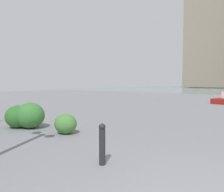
# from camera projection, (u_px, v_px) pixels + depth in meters

# --- Properties ---
(building_annex) EXTENTS (16.20, 10.76, 38.47)m
(building_annex) POSITION_uv_depth(u_px,v_px,m) (217.00, 23.00, 65.95)
(building_annex) COLOR gray
(building_annex) RESTS_ON ground
(bollard_near) EXTENTS (0.13, 0.13, 0.79)m
(bollard_near) POSITION_uv_depth(u_px,v_px,m) (102.00, 143.00, 4.18)
(bollard_near) COLOR #232328
(bollard_near) RESTS_ON ground
(shrub_round) EXTENTS (1.03, 0.92, 0.87)m
(shrub_round) POSITION_uv_depth(u_px,v_px,m) (30.00, 115.00, 7.53)
(shrub_round) COLOR #387533
(shrub_round) RESTS_ON ground
(shrub_wide) EXTENTS (0.91, 0.82, 0.77)m
(shrub_wide) POSITION_uv_depth(u_px,v_px,m) (18.00, 117.00, 7.60)
(shrub_wide) COLOR #2D6628
(shrub_wide) RESTS_ON ground
(shrub_tall) EXTENTS (0.72, 0.65, 0.61)m
(shrub_tall) POSITION_uv_depth(u_px,v_px,m) (66.00, 124.00, 6.72)
(shrub_tall) COLOR #477F38
(shrub_tall) RESTS_ON ground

